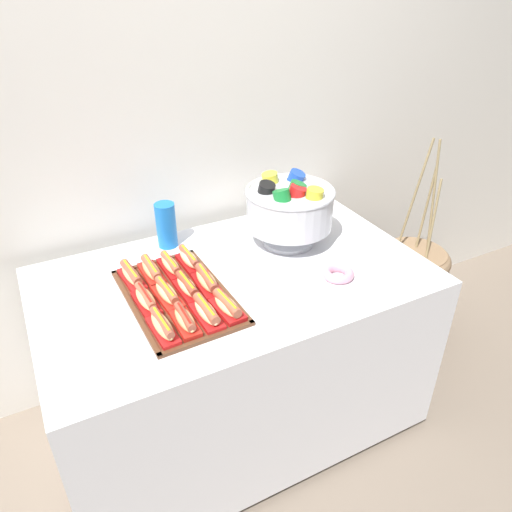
{
  "coord_description": "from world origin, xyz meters",
  "views": [
    {
      "loc": [
        -0.63,
        -1.39,
        1.8
      ],
      "look_at": [
        0.07,
        -0.04,
        0.87
      ],
      "focal_mm": 34.16,
      "sensor_mm": 36.0,
      "label": 1
    }
  ],
  "objects_px": {
    "hot_dog_3": "(227,306)",
    "hot_dog_9": "(151,270)",
    "hot_dog_11": "(189,259)",
    "hot_dog_6": "(187,287)",
    "serving_tray": "(178,297)",
    "cup_stack": "(166,225)",
    "hot_dog_2": "(206,312)",
    "hot_dog_8": "(131,275)",
    "hot_dog_0": "(162,326)",
    "donut": "(338,273)",
    "hot_dog_10": "(171,265)",
    "floor_vase": "(407,293)",
    "punch_bowl": "(289,207)",
    "hot_dog_5": "(167,293)",
    "hot_dog_7": "(207,281)",
    "buffet_table": "(237,349)",
    "hot_dog_1": "(185,320)",
    "hot_dog_4": "(146,299)"
  },
  "relations": [
    {
      "from": "hot_dog_3",
      "to": "hot_dog_9",
      "type": "bearing_deg",
      "value": 116.01
    },
    {
      "from": "hot_dog_11",
      "to": "hot_dog_6",
      "type": "bearing_deg",
      "value": -112.88
    },
    {
      "from": "serving_tray",
      "to": "cup_stack",
      "type": "relative_size",
      "value": 2.83
    },
    {
      "from": "hot_dog_6",
      "to": "hot_dog_2",
      "type": "bearing_deg",
      "value": -88.43
    },
    {
      "from": "hot_dog_8",
      "to": "hot_dog_6",
      "type": "bearing_deg",
      "value": -46.16
    },
    {
      "from": "hot_dog_0",
      "to": "donut",
      "type": "bearing_deg",
      "value": 1.41
    },
    {
      "from": "hot_dog_3",
      "to": "hot_dog_10",
      "type": "bearing_deg",
      "value": 104.37
    },
    {
      "from": "floor_vase",
      "to": "punch_bowl",
      "type": "distance_m",
      "value": 1.05
    },
    {
      "from": "hot_dog_5",
      "to": "hot_dog_7",
      "type": "xyz_separation_m",
      "value": [
        0.15,
        0.0,
        0.0
      ]
    },
    {
      "from": "hot_dog_3",
      "to": "punch_bowl",
      "type": "relative_size",
      "value": 0.44
    },
    {
      "from": "serving_tray",
      "to": "hot_dog_0",
      "type": "relative_size",
      "value": 3.15
    },
    {
      "from": "buffet_table",
      "to": "hot_dog_9",
      "type": "distance_m",
      "value": 0.51
    },
    {
      "from": "cup_stack",
      "to": "hot_dog_1",
      "type": "bearing_deg",
      "value": -102.9
    },
    {
      "from": "buffet_table",
      "to": "donut",
      "type": "distance_m",
      "value": 0.55
    },
    {
      "from": "hot_dog_0",
      "to": "hot_dog_4",
      "type": "distance_m",
      "value": 0.17
    },
    {
      "from": "buffet_table",
      "to": "hot_dog_1",
      "type": "xyz_separation_m",
      "value": [
        -0.27,
        -0.21,
        0.4
      ]
    },
    {
      "from": "hot_dog_8",
      "to": "donut",
      "type": "distance_m",
      "value": 0.76
    },
    {
      "from": "hot_dog_4",
      "to": "punch_bowl",
      "type": "relative_size",
      "value": 0.45
    },
    {
      "from": "hot_dog_2",
      "to": "hot_dog_3",
      "type": "height_order",
      "value": "hot_dog_2"
    },
    {
      "from": "serving_tray",
      "to": "hot_dog_5",
      "type": "relative_size",
      "value": 3.07
    },
    {
      "from": "hot_dog_7",
      "to": "hot_dog_6",
      "type": "bearing_deg",
      "value": -178.43
    },
    {
      "from": "hot_dog_1",
      "to": "hot_dog_11",
      "type": "bearing_deg",
      "value": 67.12
    },
    {
      "from": "serving_tray",
      "to": "cup_stack",
      "type": "xyz_separation_m",
      "value": [
        0.09,
        0.37,
        0.09
      ]
    },
    {
      "from": "hot_dog_4",
      "to": "hot_dog_0",
      "type": "bearing_deg",
      "value": -88.43
    },
    {
      "from": "hot_dog_5",
      "to": "hot_dog_1",
      "type": "bearing_deg",
      "value": -88.43
    },
    {
      "from": "hot_dog_1",
      "to": "hot_dog_3",
      "type": "bearing_deg",
      "value": 1.57
    },
    {
      "from": "hot_dog_5",
      "to": "hot_dog_11",
      "type": "relative_size",
      "value": 1.1
    },
    {
      "from": "hot_dog_4",
      "to": "hot_dog_6",
      "type": "bearing_deg",
      "value": 1.57
    },
    {
      "from": "hot_dog_5",
      "to": "cup_stack",
      "type": "relative_size",
      "value": 0.92
    },
    {
      "from": "floor_vase",
      "to": "hot_dog_4",
      "type": "distance_m",
      "value": 1.56
    },
    {
      "from": "hot_dog_2",
      "to": "hot_dog_7",
      "type": "height_order",
      "value": "same"
    },
    {
      "from": "hot_dog_1",
      "to": "donut",
      "type": "bearing_deg",
      "value": 1.38
    },
    {
      "from": "punch_bowl",
      "to": "buffet_table",
      "type": "bearing_deg",
      "value": -158.3
    },
    {
      "from": "hot_dog_5",
      "to": "cup_stack",
      "type": "bearing_deg",
      "value": 71.06
    },
    {
      "from": "hot_dog_11",
      "to": "hot_dog_7",
      "type": "bearing_deg",
      "value": -88.43
    },
    {
      "from": "floor_vase",
      "to": "hot_dog_2",
      "type": "xyz_separation_m",
      "value": [
        -1.29,
        -0.34,
        0.57
      ]
    },
    {
      "from": "hot_dog_6",
      "to": "hot_dog_5",
      "type": "bearing_deg",
      "value": -178.43
    },
    {
      "from": "hot_dog_10",
      "to": "hot_dog_3",
      "type": "bearing_deg",
      "value": -75.63
    },
    {
      "from": "hot_dog_9",
      "to": "hot_dog_11",
      "type": "height_order",
      "value": "hot_dog_11"
    },
    {
      "from": "buffet_table",
      "to": "hot_dog_11",
      "type": "bearing_deg",
      "value": 135.42
    },
    {
      "from": "donut",
      "to": "buffet_table",
      "type": "bearing_deg",
      "value": 150.42
    },
    {
      "from": "serving_tray",
      "to": "hot_dog_5",
      "type": "distance_m",
      "value": 0.05
    },
    {
      "from": "serving_tray",
      "to": "hot_dog_0",
      "type": "xyz_separation_m",
      "value": [
        -0.11,
        -0.17,
        0.03
      ]
    },
    {
      "from": "serving_tray",
      "to": "punch_bowl",
      "type": "bearing_deg",
      "value": 16.49
    },
    {
      "from": "punch_bowl",
      "to": "hot_dog_5",
      "type": "bearing_deg",
      "value": -164.43
    },
    {
      "from": "hot_dog_0",
      "to": "hot_dog_8",
      "type": "xyz_separation_m",
      "value": [
        -0.01,
        0.33,
        -0.0
      ]
    },
    {
      "from": "hot_dog_11",
      "to": "buffet_table",
      "type": "bearing_deg",
      "value": -44.58
    },
    {
      "from": "hot_dog_9",
      "to": "hot_dog_11",
      "type": "bearing_deg",
      "value": 1.57
    },
    {
      "from": "hot_dog_9",
      "to": "floor_vase",
      "type": "bearing_deg",
      "value": 0.63
    },
    {
      "from": "hot_dog_2",
      "to": "hot_dog_5",
      "type": "height_order",
      "value": "hot_dog_2"
    }
  ]
}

